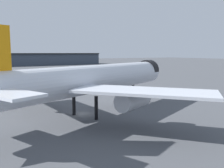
% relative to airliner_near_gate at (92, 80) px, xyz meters
% --- Properties ---
extents(ground, '(900.00, 900.00, 0.00)m').
position_rel_airliner_near_gate_xyz_m(ground, '(-1.44, 1.74, -7.52)').
color(ground, '#4C4F54').
extents(airliner_near_gate, '(55.29, 49.37, 17.07)m').
position_rel_airliner_near_gate_xyz_m(airliner_near_gate, '(0.00, 0.00, 0.00)').
color(airliner_near_gate, silver).
rests_on(airliner_near_gate, ground).
extents(traffic_cone_wingtip, '(0.44, 0.44, 0.56)m').
position_rel_airliner_near_gate_xyz_m(traffic_cone_wingtip, '(26.65, 18.95, -7.24)').
color(traffic_cone_wingtip, '#F2600C').
rests_on(traffic_cone_wingtip, ground).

